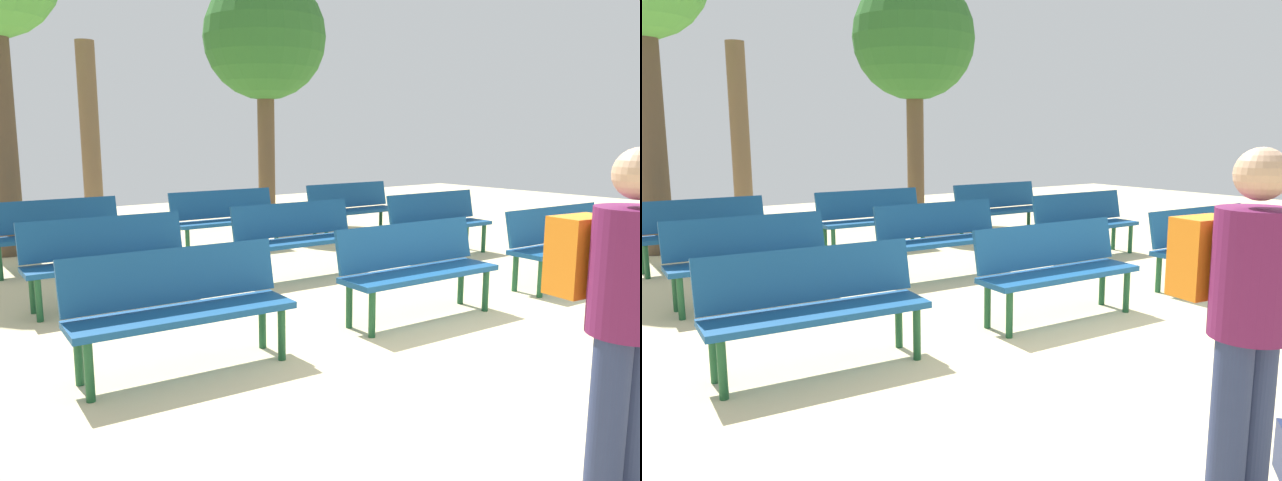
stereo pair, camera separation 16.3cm
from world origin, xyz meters
TOP-DOWN VIEW (x-y plane):
  - ground_plane at (0.00, 0.00)m, footprint 24.00×24.00m
  - bench_r0_c0 at (-2.20, 1.67)m, footprint 1.63×0.61m
  - bench_r0_c1 at (0.09, 1.56)m, footprint 1.62×0.56m
  - bench_r0_c2 at (2.35, 1.47)m, footprint 1.62×0.55m
  - bench_r1_c0 at (-2.03, 3.71)m, footprint 1.63×0.57m
  - bench_r1_c1 at (0.20, 3.61)m, footprint 1.62×0.56m
  - bench_r1_c2 at (2.50, 3.48)m, footprint 1.62×0.53m
  - bench_r2_c0 at (-2.01, 5.72)m, footprint 1.61×0.52m
  - bench_r2_c1 at (0.31, 5.57)m, footprint 1.62×0.56m
  - bench_r2_c2 at (2.59, 5.45)m, footprint 1.61×0.53m
  - tree_0 at (-0.64, 8.59)m, footprint 0.31×0.31m
  - tree_1 at (2.49, 7.91)m, footprint 2.31×2.31m
  - visitor_with_backpack at (-1.40, -1.11)m, footprint 0.38×0.56m
  - trash_bin at (3.31, 1.79)m, footprint 0.50×0.50m

SIDE VIEW (x-z plane):
  - ground_plane at x=0.00m, z-range 0.00..0.00m
  - trash_bin at x=3.31m, z-range 0.00..0.75m
  - bench_r0_c0 at x=-2.20m, z-range 0.07..0.94m
  - bench_r0_c1 at x=0.09m, z-range 0.07..0.94m
  - bench_r0_c2 at x=2.35m, z-range 0.07..0.94m
  - bench_r1_c0 at x=-2.03m, z-range 0.07..0.94m
  - bench_r1_c1 at x=0.20m, z-range 0.07..0.94m
  - bench_r1_c2 at x=2.50m, z-range 0.07..0.94m
  - bench_r2_c0 at x=-2.01m, z-range 0.07..0.94m
  - bench_r2_c1 at x=0.31m, z-range 0.07..0.94m
  - bench_r2_c2 at x=2.59m, z-range 0.07..0.94m
  - visitor_with_backpack at x=-1.40m, z-range 0.11..1.76m
  - tree_0 at x=-0.64m, z-range 0.00..3.23m
  - tree_1 at x=2.49m, z-range 1.11..5.73m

